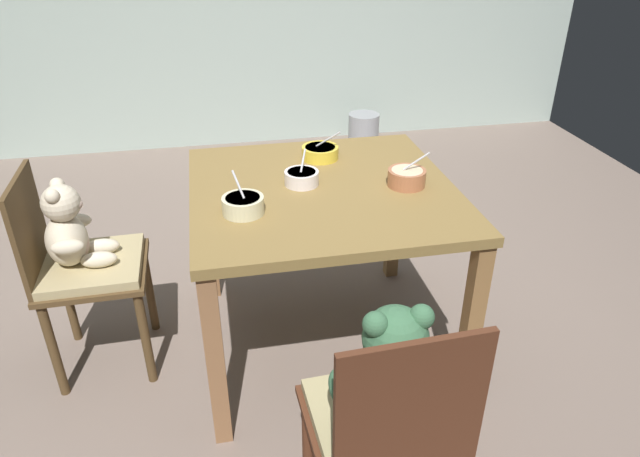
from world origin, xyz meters
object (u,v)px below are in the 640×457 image
teddy_chair_near_left (77,252)px  porridge_bowl_yellow_far_center (320,152)px  porridge_bowl_white_center (302,177)px  teddy_chair_near_front (388,401)px  dining_table (323,210)px  porridge_bowl_cream_near_left (243,205)px  metal_pail (363,133)px  porridge_bowl_terracotta_near_right (407,177)px

teddy_chair_near_left → porridge_bowl_yellow_far_center: size_ratio=5.43×
porridge_bowl_white_center → teddy_chair_near_front: bearing=-86.8°
dining_table → porridge_bowl_cream_near_left: (-0.31, -0.15, 0.13)m
porridge_bowl_white_center → porridge_bowl_cream_near_left: 0.31m
teddy_chair_near_left → metal_pail: teddy_chair_near_left is taller
dining_table → teddy_chair_near_front: teddy_chair_near_front is taller
teddy_chair_near_front → porridge_bowl_yellow_far_center: teddy_chair_near_front is taller
porridge_bowl_terracotta_near_right → porridge_bowl_white_center: size_ratio=1.12×
teddy_chair_near_left → porridge_bowl_yellow_far_center: bearing=11.6°
porridge_bowl_yellow_far_center → porridge_bowl_cream_near_left: porridge_bowl_cream_near_left is taller
teddy_chair_near_front → porridge_bowl_cream_near_left: bearing=18.1°
porridge_bowl_terracotta_near_right → porridge_bowl_yellow_far_center: size_ratio=0.98×
teddy_chair_near_front → porridge_bowl_white_center: size_ratio=6.44×
teddy_chair_near_front → metal_pail: (0.79, 3.08, -0.42)m
teddy_chair_near_front → teddy_chair_near_left: (-0.92, 0.99, -0.04)m
teddy_chair_near_front → porridge_bowl_terracotta_near_right: 0.96m
teddy_chair_near_left → porridge_bowl_cream_near_left: size_ratio=5.57×
dining_table → teddy_chair_near_front: bearing=-91.2°
porridge_bowl_yellow_far_center → teddy_chair_near_left: bearing=-167.5°
porridge_bowl_cream_near_left → porridge_bowl_terracotta_near_right: bearing=9.5°
teddy_chair_near_left → porridge_bowl_terracotta_near_right: bearing=-5.9°
porridge_bowl_terracotta_near_right → teddy_chair_near_front: bearing=-110.8°
teddy_chair_near_front → porridge_bowl_white_center: teddy_chair_near_front is taller
porridge_bowl_cream_near_left → porridge_bowl_white_center: bearing=39.0°
teddy_chair_near_front → porridge_bowl_white_center: bearing=0.7°
porridge_bowl_yellow_far_center → porridge_bowl_white_center: size_ratio=1.14×
dining_table → teddy_chair_near_left: teddy_chair_near_left is taller
teddy_chair_near_front → porridge_bowl_yellow_far_center: (0.07, 1.21, 0.20)m
porridge_bowl_white_center → porridge_bowl_cream_near_left: bearing=-141.0°
dining_table → porridge_bowl_terracotta_near_right: 0.35m
porridge_bowl_terracotta_near_right → porridge_bowl_white_center: bearing=167.2°
metal_pail → porridge_bowl_yellow_far_center: bearing=-111.0°
dining_table → teddy_chair_near_left: bearing=176.3°
dining_table → porridge_bowl_yellow_far_center: size_ratio=6.33×
dining_table → metal_pail: dining_table is taller
dining_table → teddy_chair_near_left: (-0.94, 0.06, -0.11)m
teddy_chair_near_left → metal_pail: size_ratio=2.86×
teddy_chair_near_front → porridge_bowl_cream_near_left: (-0.29, 0.78, 0.21)m
porridge_bowl_terracotta_near_right → metal_pail: size_ratio=0.52×
porridge_bowl_white_center → metal_pail: 2.36m
dining_table → porridge_bowl_yellow_far_center: porridge_bowl_yellow_far_center is taller
dining_table → teddy_chair_near_left: size_ratio=1.17×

